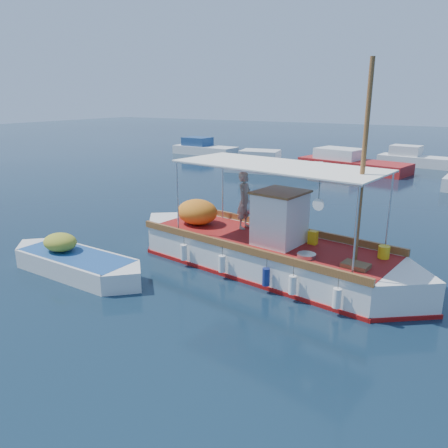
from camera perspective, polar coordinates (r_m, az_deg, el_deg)
The scene contains 7 objects.
ground at distance 14.06m, azimuth 3.11°, elevation -6.47°, with size 160.00×160.00×0.00m, color black.
fishing_caique at distance 14.35m, azimuth 5.05°, elevation -3.51°, with size 10.74×4.07×6.62m.
dinghy at distance 14.81m, azimuth -18.87°, elevation -4.96°, with size 5.62×1.73×1.37m.
bg_boat_nw at distance 32.83m, azimuth 6.07°, elevation 7.58°, with size 7.24×3.66×1.80m.
bg_boat_n at distance 34.88m, azimuth 16.16°, elevation 7.55°, with size 8.58×4.44×1.80m.
bg_boat_far_w at distance 43.14m, azimuth -2.68°, elevation 9.74°, with size 6.47×2.63×1.80m.
bg_boat_far_n at distance 38.92m, azimuth 23.51°, elevation 7.70°, with size 5.85×2.61×1.80m.
Camera 1 is at (5.98, -11.50, 5.45)m, focal length 35.00 mm.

